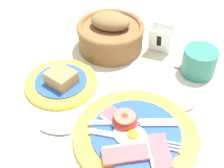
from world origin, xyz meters
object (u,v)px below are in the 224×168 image
object	(u,v)px
breakfast_plate	(135,134)
number_card	(160,39)
teaspoon_near_cup	(191,106)
teaspoon_by_saucer	(177,66)
bread_basket	(111,34)
bread_plate	(61,82)
sugar_cup	(199,61)
teaspoon_stray	(43,128)

from	to	relation	value
breakfast_plate	number_card	bearing A→B (deg)	105.74
teaspoon_near_cup	breakfast_plate	bearing A→B (deg)	20.71
teaspoon_by_saucer	teaspoon_near_cup	distance (m)	0.14
bread_basket	number_card	size ratio (longest dim) A/B	2.49
bread_plate	teaspoon_near_cup	bearing A→B (deg)	17.50
breakfast_plate	sugar_cup	xyz separation A→B (m)	(0.04, 0.27, 0.03)
bread_plate	number_card	xyz separation A→B (m)	(0.14, 0.25, 0.03)
bread_plate	sugar_cup	size ratio (longest dim) A/B	2.06
breakfast_plate	teaspoon_stray	distance (m)	0.19
breakfast_plate	bread_plate	world-z (taller)	bread_plate
bread_plate	bread_basket	distance (m)	0.20
teaspoon_near_cup	bread_basket	bearing A→B (deg)	-63.81
sugar_cup	number_card	xyz separation A→B (m)	(-0.12, 0.03, 0.00)
sugar_cup	teaspoon_by_saucer	bearing A→B (deg)	-171.69
bread_basket	teaspoon_by_saucer	bearing A→B (deg)	4.80
sugar_cup	number_card	distance (m)	0.13
bread_basket	bread_plate	bearing A→B (deg)	-95.79
sugar_cup	teaspoon_near_cup	size ratio (longest dim) A/B	0.55
number_card	bread_plate	bearing A→B (deg)	-129.30
breakfast_plate	bread_basket	size ratio (longest dim) A/B	1.40
breakfast_plate	bread_basket	world-z (taller)	bread_basket
bread_basket	sugar_cup	bearing A→B (deg)	5.56
teaspoon_stray	bread_plate	bearing A→B (deg)	90.51
sugar_cup	teaspoon_by_saucer	distance (m)	0.06
number_card	teaspoon_by_saucer	distance (m)	0.09
sugar_cup	teaspoon_stray	distance (m)	0.41
breakfast_plate	sugar_cup	bearing A→B (deg)	82.03
bread_plate	bread_basket	bearing A→B (deg)	84.21
bread_basket	teaspoon_near_cup	xyz separation A→B (m)	(0.27, -0.10, -0.04)
bread_plate	bread_basket	world-z (taller)	bread_basket
teaspoon_near_cup	number_card	bearing A→B (deg)	-89.56
teaspoon_by_saucer	bread_basket	bearing A→B (deg)	162.68
breakfast_plate	teaspoon_near_cup	size ratio (longest dim) A/B	1.67
breakfast_plate	number_card	distance (m)	0.31
teaspoon_by_saucer	teaspoon_stray	world-z (taller)	same
breakfast_plate	teaspoon_near_cup	world-z (taller)	breakfast_plate
sugar_cup	teaspoon_stray	xyz separation A→B (m)	(-0.21, -0.35, -0.03)
breakfast_plate	teaspoon_by_saucer	distance (m)	0.26
teaspoon_by_saucer	teaspoon_stray	xyz separation A→B (m)	(-0.16, -0.34, 0.00)
sugar_cup	bread_basket	xyz separation A→B (m)	(-0.24, -0.02, 0.01)
sugar_cup	teaspoon_by_saucer	xyz separation A→B (m)	(-0.05, -0.01, -0.03)
breakfast_plate	teaspoon_near_cup	xyz separation A→B (m)	(0.07, 0.14, -0.01)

